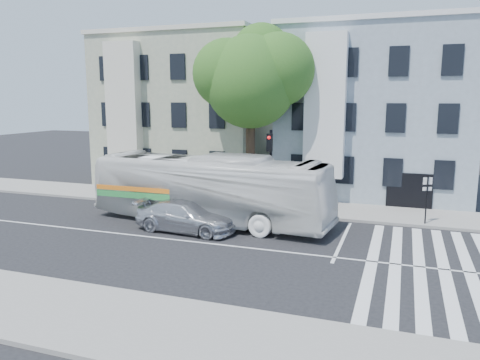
% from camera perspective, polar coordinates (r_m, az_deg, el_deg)
% --- Properties ---
extents(ground, '(120.00, 120.00, 0.00)m').
position_cam_1_polar(ground, '(21.86, -5.80, -7.50)').
color(ground, black).
rests_on(ground, ground).
extents(sidewalk_far, '(80.00, 4.00, 0.15)m').
position_cam_1_polar(sidewalk_far, '(29.02, 0.93, -2.92)').
color(sidewalk_far, gray).
rests_on(sidewalk_far, ground).
extents(sidewalk_near, '(80.00, 4.00, 0.15)m').
position_cam_1_polar(sidewalk_near, '(15.47, -18.98, -15.29)').
color(sidewalk_near, gray).
rests_on(sidewalk_near, ground).
extents(building_left, '(12.00, 10.00, 11.00)m').
position_cam_1_polar(building_left, '(37.43, -5.89, 8.31)').
color(building_left, gray).
rests_on(building_left, ground).
extents(building_right, '(12.00, 10.00, 11.00)m').
position_cam_1_polar(building_right, '(33.90, 16.26, 7.80)').
color(building_right, gray).
rests_on(building_right, ground).
extents(street_tree, '(7.30, 5.90, 11.10)m').
position_cam_1_polar(street_tree, '(29.00, 1.56, 12.51)').
color(street_tree, '#2D2116').
rests_on(street_tree, ground).
extents(bus, '(4.31, 13.30, 3.64)m').
position_cam_1_polar(bus, '(24.65, -3.72, -1.10)').
color(bus, silver).
rests_on(bus, ground).
extents(sedan, '(2.48, 5.31, 1.50)m').
position_cam_1_polar(sedan, '(23.40, -6.63, -4.43)').
color(sedan, silver).
rests_on(sedan, ground).
extents(hedge, '(8.32, 3.51, 0.70)m').
position_cam_1_polar(hedge, '(28.36, -2.84, -2.35)').
color(hedge, '#20551B').
rests_on(hedge, sidewalk_far).
extents(traffic_signal, '(0.51, 0.55, 4.82)m').
position_cam_1_polar(traffic_signal, '(25.96, 3.70, 2.36)').
color(traffic_signal, black).
rests_on(traffic_signal, ground).
extents(far_sign_pole, '(0.45, 0.24, 2.58)m').
position_cam_1_polar(far_sign_pole, '(25.74, 21.83, -1.42)').
color(far_sign_pole, black).
rests_on(far_sign_pole, sidewalk_far).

